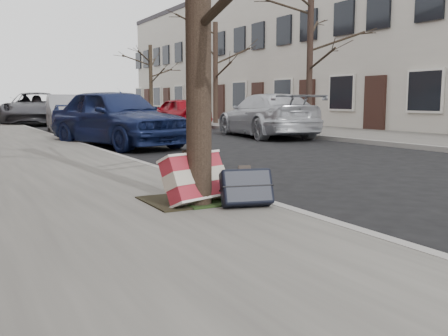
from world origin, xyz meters
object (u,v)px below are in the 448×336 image
suitcase_navy (246,187)px  car_near_front (116,117)px  suitcase_red (195,178)px  car_near_mid (70,114)px

suitcase_navy → car_near_front: 8.51m
suitcase_navy → suitcase_red: bearing=150.1°
suitcase_navy → car_near_front: bearing=96.8°
suitcase_red → car_near_mid: 14.16m
suitcase_red → car_near_front: car_near_front is taller
car_near_front → suitcase_navy: bearing=-113.8°
suitcase_navy → car_near_mid: size_ratio=0.12×
suitcase_red → suitcase_navy: size_ratio=1.33×
suitcase_navy → car_near_mid: (1.36, 14.43, 0.38)m
suitcase_navy → car_near_front: car_near_front is taller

